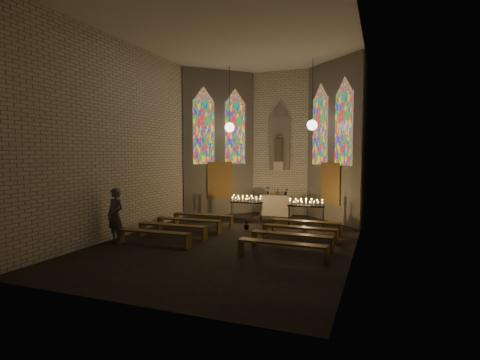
% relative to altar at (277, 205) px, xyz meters
% --- Properties ---
extents(floor, '(12.00, 12.00, 0.00)m').
position_rel_altar_xyz_m(floor, '(0.00, -5.45, -0.50)').
color(floor, black).
rests_on(floor, ground).
extents(room, '(8.22, 12.43, 7.00)m').
position_rel_altar_xyz_m(room, '(-0.00, -2.08, 3.22)').
color(room, beige).
rests_on(room, ground).
extents(altar, '(1.40, 0.60, 1.00)m').
position_rel_altar_xyz_m(altar, '(0.00, 0.00, 0.00)').
color(altar, beige).
rests_on(altar, ground).
extents(flower_vase_left, '(0.22, 0.17, 0.40)m').
position_rel_altar_xyz_m(flower_vase_left, '(-0.49, 0.09, 0.70)').
color(flower_vase_left, '#4C723F').
rests_on(flower_vase_left, altar).
extents(flower_vase_center, '(0.38, 0.35, 0.34)m').
position_rel_altar_xyz_m(flower_vase_center, '(0.03, 0.00, 0.67)').
color(flower_vase_center, '#4C723F').
rests_on(flower_vase_center, altar).
extents(flower_vase_right, '(0.22, 0.20, 0.33)m').
position_rel_altar_xyz_m(flower_vase_right, '(0.47, -0.00, 0.67)').
color(flower_vase_right, '#4C723F').
rests_on(flower_vase_right, altar).
extents(aisle_flower_pot, '(0.28, 0.28, 0.42)m').
position_rel_altar_xyz_m(aisle_flower_pot, '(-0.23, -3.65, -0.29)').
color(aisle_flower_pot, '#4C723F').
rests_on(aisle_flower_pot, ground).
extents(votive_stand_left, '(1.45, 0.46, 1.05)m').
position_rel_altar_xyz_m(votive_stand_left, '(-0.88, -1.85, 0.40)').
color(votive_stand_left, black).
rests_on(votive_stand_left, ground).
extents(votive_stand_right, '(1.50, 0.49, 1.08)m').
position_rel_altar_xyz_m(votive_stand_right, '(1.86, -2.28, 0.43)').
color(votive_stand_right, black).
rests_on(votive_stand_right, ground).
extents(pew_left_0, '(2.57, 0.44, 0.49)m').
position_rel_altar_xyz_m(pew_left_0, '(-2.14, -3.66, -0.10)').
color(pew_left_0, '#563D18').
rests_on(pew_left_0, ground).
extents(pew_right_0, '(2.57, 0.44, 0.49)m').
position_rel_altar_xyz_m(pew_right_0, '(2.14, -3.66, -0.10)').
color(pew_right_0, '#563D18').
rests_on(pew_right_0, ground).
extents(pew_left_1, '(2.57, 0.44, 0.49)m').
position_rel_altar_xyz_m(pew_left_1, '(-2.14, -4.86, -0.10)').
color(pew_left_1, '#563D18').
rests_on(pew_left_1, ground).
extents(pew_right_1, '(2.57, 0.44, 0.49)m').
position_rel_altar_xyz_m(pew_right_1, '(2.14, -4.86, -0.10)').
color(pew_right_1, '#563D18').
rests_on(pew_right_1, ground).
extents(pew_left_2, '(2.57, 0.44, 0.49)m').
position_rel_altar_xyz_m(pew_left_2, '(-2.14, -6.06, -0.10)').
color(pew_left_2, '#563D18').
rests_on(pew_left_2, ground).
extents(pew_right_2, '(2.57, 0.44, 0.49)m').
position_rel_altar_xyz_m(pew_right_2, '(2.14, -6.06, -0.10)').
color(pew_right_2, '#563D18').
rests_on(pew_right_2, ground).
extents(pew_left_3, '(2.57, 0.44, 0.49)m').
position_rel_altar_xyz_m(pew_left_3, '(-2.14, -7.26, -0.10)').
color(pew_left_3, '#563D18').
rests_on(pew_left_3, ground).
extents(pew_right_3, '(2.57, 0.44, 0.49)m').
position_rel_altar_xyz_m(pew_right_3, '(2.14, -7.26, -0.10)').
color(pew_right_3, '#563D18').
rests_on(pew_right_3, ground).
extents(visitor, '(0.75, 0.57, 1.86)m').
position_rel_altar_xyz_m(visitor, '(-3.50, -7.40, 0.43)').
color(visitor, '#4F4F59').
rests_on(visitor, ground).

